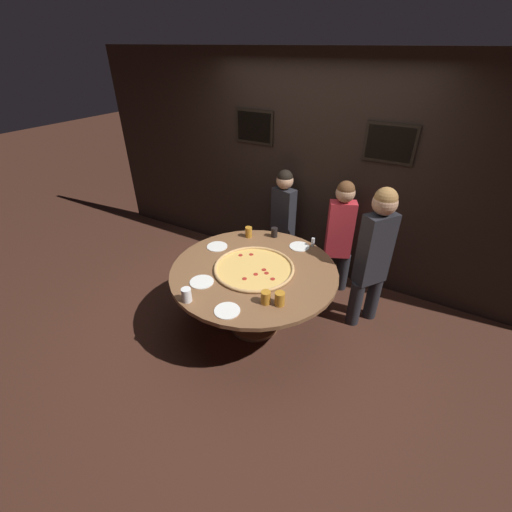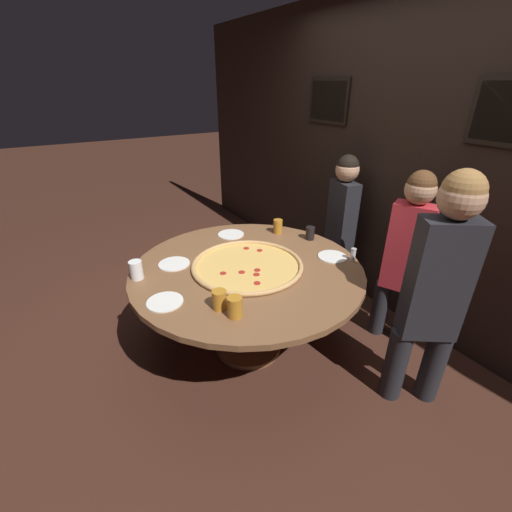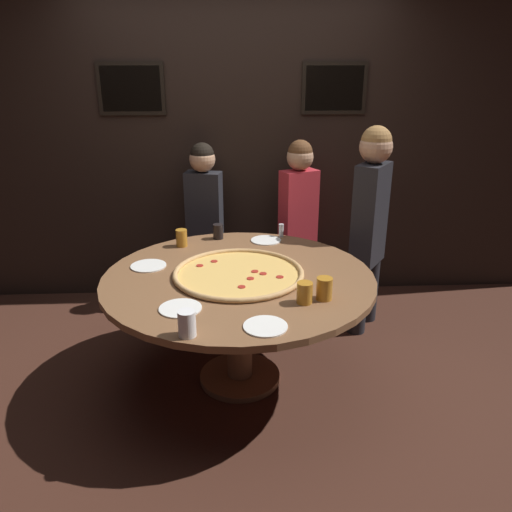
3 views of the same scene
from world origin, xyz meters
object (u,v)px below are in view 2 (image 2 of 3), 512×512
(white_plate_left_side, at_px, (332,257))
(diner_centre_back, at_px, (341,220))
(drink_cup_far_left, at_px, (310,233))
(diner_far_right, at_px, (407,251))
(condiment_shaker, at_px, (353,255))
(giant_pizza, at_px, (247,265))
(drink_cup_by_shaker, at_px, (136,270))
(white_plate_right_side, at_px, (231,234))
(white_plate_far_back, at_px, (165,302))
(dining_table, at_px, (248,282))
(drink_cup_near_left, at_px, (235,307))
(drink_cup_far_right, at_px, (278,226))
(drink_cup_beside_pizza, at_px, (219,300))
(white_plate_beside_cup, at_px, (174,264))
(diner_side_right, at_px, (437,286))

(white_plate_left_side, bearing_deg, diner_centre_back, 130.49)
(drink_cup_far_left, distance_m, diner_far_right, 0.75)
(drink_cup_far_left, xyz_separation_m, condiment_shaker, (0.46, 0.02, -0.01))
(giant_pizza, distance_m, drink_cup_by_shaker, 0.75)
(white_plate_right_side, height_order, white_plate_far_back, same)
(dining_table, height_order, diner_centre_back, diner_centre_back)
(giant_pizza, relative_size, drink_cup_near_left, 6.40)
(white_plate_right_side, relative_size, white_plate_left_side, 1.03)
(giant_pizza, distance_m, diner_centre_back, 1.19)
(white_plate_left_side, bearing_deg, condiment_shaker, 36.22)
(drink_cup_near_left, height_order, white_plate_far_back, drink_cup_near_left)
(drink_cup_near_left, distance_m, white_plate_right_side, 1.15)
(drink_cup_far_right, relative_size, white_plate_left_side, 0.56)
(drink_cup_beside_pizza, relative_size, condiment_shaker, 1.20)
(diner_far_right, bearing_deg, condiment_shaker, 40.02)
(drink_cup_near_left, xyz_separation_m, condiment_shaker, (-0.13, 1.05, -0.01))
(drink_cup_by_shaker, height_order, white_plate_left_side, drink_cup_by_shaker)
(drink_cup_far_left, relative_size, white_plate_far_back, 0.50)
(drink_cup_near_left, xyz_separation_m, drink_cup_beside_pizza, (-0.11, -0.04, -0.00))
(drink_cup_near_left, height_order, white_plate_left_side, drink_cup_near_left)
(drink_cup_near_left, bearing_deg, white_plate_far_back, -139.15)
(drink_cup_by_shaker, distance_m, drink_cup_far_left, 1.40)
(drink_cup_far_right, xyz_separation_m, white_plate_left_side, (0.59, 0.08, -0.06))
(drink_cup_by_shaker, relative_size, white_plate_beside_cup, 0.57)
(drink_cup_beside_pizza, height_order, white_plate_beside_cup, drink_cup_beside_pizza)
(diner_side_right, bearing_deg, white_plate_right_side, -36.41)
(drink_cup_far_right, bearing_deg, white_plate_beside_cup, -85.57)
(condiment_shaker, bearing_deg, diner_centre_back, 141.85)
(drink_cup_far_right, relative_size, condiment_shaker, 1.24)
(drink_cup_by_shaker, distance_m, drink_cup_near_left, 0.79)
(dining_table, height_order, white_plate_left_side, white_plate_left_side)
(white_plate_left_side, height_order, white_plate_beside_cup, same)
(giant_pizza, xyz_separation_m, diner_far_right, (0.50, 1.08, 0.04))
(drink_cup_by_shaker, bearing_deg, drink_cup_near_left, 26.60)
(drink_cup_by_shaker, xyz_separation_m, drink_cup_far_right, (-0.13, 1.24, -0.00))
(drink_cup_by_shaker, distance_m, white_plate_far_back, 0.38)
(drink_cup_far_right, bearing_deg, drink_cup_far_left, 30.92)
(white_plate_right_side, distance_m, white_plate_beside_cup, 0.65)
(drink_cup_far_left, distance_m, white_plate_far_back, 1.35)
(drink_cup_beside_pizza, bearing_deg, condiment_shaker, 90.84)
(drink_cup_near_left, distance_m, diner_far_right, 1.43)
(diner_side_right, relative_size, diner_far_right, 1.11)
(giant_pizza, height_order, drink_cup_by_shaker, drink_cup_by_shaker)
(giant_pizza, relative_size, drink_cup_far_right, 6.58)
(drink_cup_far_right, height_order, condiment_shaker, drink_cup_far_right)
(condiment_shaker, bearing_deg, diner_far_right, 64.97)
(dining_table, bearing_deg, drink_cup_far_right, 125.71)
(diner_far_right, bearing_deg, drink_cup_far_left, 6.73)
(drink_cup_far_right, height_order, diner_side_right, diner_side_right)
(drink_cup_far_left, relative_size, drink_cup_far_right, 0.90)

